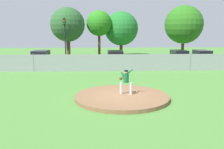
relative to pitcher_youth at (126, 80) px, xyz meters
The scene contains 16 objects.
ground_plane 5.94m from the pitcher_youth, 92.47° to the left, with size 80.00×80.00×0.00m, color #4C8438.
asphalt_strip 14.37m from the pitcher_youth, 91.00° to the left, with size 44.00×7.00×0.01m, color #2B2B2D.
pitchers_mound 1.06m from the pitcher_youth, 145.58° to the right, with size 5.57×5.57×0.22m, color brown.
pitcher_youth is the anchor object (origin of this frame).
baseball 1.21m from the pitcher_youth, 29.09° to the left, with size 0.07×0.07×0.07m, color white.
chainlink_fence 9.83m from the pitcher_youth, 91.46° to the left, with size 39.48×0.07×1.81m.
parked_car_red 14.14m from the pitcher_youth, 89.20° to the left, with size 1.97×4.66×1.72m.
parked_car_navy 16.69m from the pitcher_youth, 61.27° to the left, with size 1.81×4.58×1.72m.
parked_car_charcoal 17.97m from the pitcher_youth, 53.17° to the left, with size 1.81×4.25×1.73m.
parked_car_silver 16.79m from the pitcher_youth, 120.57° to the left, with size 1.90×4.64×1.76m.
traffic_cone_orange 11.59m from the pitcher_youth, 102.60° to the left, with size 0.40×0.40×0.55m.
traffic_light_near 19.82m from the pitcher_youth, 108.65° to the left, with size 0.28×0.46×5.73m.
tree_tall_centre 22.75m from the pitcher_youth, 106.21° to the left, with size 4.95×4.95×7.42m.
tree_broad_left 23.44m from the pitcher_youth, 94.28° to the left, with size 3.83×3.83×7.11m.
tree_bushy_near 24.96m from the pitcher_youth, 85.85° to the left, with size 5.38×5.38×7.11m.
tree_leaning_west 25.02m from the pitcher_youth, 63.52° to the left, with size 5.71×5.71×7.84m.
Camera 1 is at (-1.21, -13.58, 3.92)m, focal length 38.03 mm.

